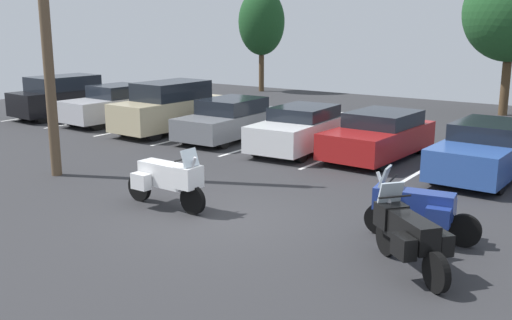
% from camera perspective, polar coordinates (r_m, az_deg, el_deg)
% --- Properties ---
extents(ground, '(44.00, 44.00, 0.10)m').
position_cam_1_polar(ground, '(12.99, -3.39, -5.65)').
color(ground, '#2D2D30').
extents(motorcycle_touring, '(2.34, 0.97, 1.45)m').
position_cam_1_polar(motorcycle_touring, '(13.51, -8.40, -1.75)').
color(motorcycle_touring, black).
rests_on(motorcycle_touring, ground).
extents(motorcycle_second, '(2.21, 1.00, 1.39)m').
position_cam_1_polar(motorcycle_second, '(11.87, 15.11, -4.35)').
color(motorcycle_second, black).
rests_on(motorcycle_second, ground).
extents(motorcycle_third, '(1.81, 1.51, 1.39)m').
position_cam_1_polar(motorcycle_third, '(10.40, 14.31, -6.82)').
color(motorcycle_third, black).
rests_on(motorcycle_third, ground).
extents(parking_stripes, '(26.39, 4.72, 0.01)m').
position_cam_1_polar(parking_stripes, '(19.75, 4.01, 1.04)').
color(parking_stripes, silver).
rests_on(parking_stripes, ground).
extents(car_black, '(2.14, 4.37, 1.81)m').
position_cam_1_polar(car_black, '(27.51, -17.98, 5.77)').
color(car_black, black).
rests_on(car_black, ground).
extents(car_silver, '(2.03, 4.32, 1.57)m').
position_cam_1_polar(car_silver, '(25.33, -13.40, 5.14)').
color(car_silver, '#B7B7BC').
rests_on(car_silver, ground).
extents(car_champagne, '(1.98, 4.61, 1.91)m').
position_cam_1_polar(car_champagne, '(22.88, -8.25, 4.97)').
color(car_champagne, '#C1B289').
rests_on(car_champagne, ground).
extents(car_grey, '(1.97, 4.56, 1.44)m').
position_cam_1_polar(car_grey, '(21.39, -2.42, 3.89)').
color(car_grey, slate).
rests_on(car_grey, ground).
extents(car_white, '(2.02, 4.43, 1.43)m').
position_cam_1_polar(car_white, '(19.46, 4.36, 2.98)').
color(car_white, white).
rests_on(car_white, ground).
extents(car_red, '(2.13, 4.38, 1.41)m').
position_cam_1_polar(car_red, '(18.73, 11.65, 2.30)').
color(car_red, maroon).
rests_on(car_red, ground).
extents(car_blue, '(1.97, 4.65, 1.46)m').
position_cam_1_polar(car_blue, '(17.33, 21.11, 0.89)').
color(car_blue, '#2D519E').
rests_on(car_blue, ground).
extents(utility_pole, '(1.66, 0.92, 8.58)m').
position_cam_1_polar(utility_pole, '(16.81, -19.56, 13.43)').
color(utility_pole, brown).
rests_on(utility_pole, ground).
extents(tree_left, '(2.72, 2.72, 6.00)m').
position_cam_1_polar(tree_left, '(35.99, 0.53, 13.00)').
color(tree_left, '#4C3823').
rests_on(tree_left, ground).
extents(tree_far_left, '(4.15, 4.15, 6.65)m').
position_cam_1_polar(tree_far_left, '(28.83, 23.23, 12.82)').
color(tree_far_left, '#4C3823').
rests_on(tree_far_left, ground).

